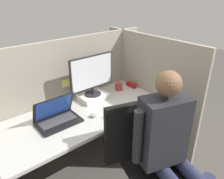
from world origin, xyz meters
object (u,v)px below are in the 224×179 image
person (170,145)px  carrot_toy (112,119)px  paper_box (93,96)px  coffee_mug (119,86)px  stapler (131,85)px  monitor (92,74)px  laptop (57,117)px  office_chair (147,160)px

person → carrot_toy: bearing=97.7°
paper_box → coffee_mug: size_ratio=3.46×
stapler → coffee_mug: 0.17m
monitor → laptop: bearing=-162.1°
monitor → carrot_toy: bearing=-104.8°
person → coffee_mug: bearing=68.3°
person → coffee_mug: person is taller
laptop → stapler: bearing=6.1°
laptop → person: (0.46, -0.87, 0.00)m
carrot_toy → monitor: bearing=75.2°
laptop → office_chair: 0.85m
paper_box → person: (-0.04, -1.03, 0.03)m
monitor → laptop: 0.58m
monitor → office_chair: (-0.10, -0.88, -0.47)m
carrot_toy → office_chair: office_chair is taller
office_chair → carrot_toy: bearing=93.5°
paper_box → carrot_toy: size_ratio=2.09×
monitor → coffee_mug: size_ratio=5.85×
stapler → person: size_ratio=0.10×
paper_box → carrot_toy: 0.47m
stapler → person: person is taller
paper_box → monitor: (-0.00, 0.00, 0.26)m
monitor → coffee_mug: bearing=-2.8°
stapler → coffee_mug: coffee_mug is taller
paper_box → laptop: size_ratio=0.79×
monitor → person: person is taller
carrot_toy → stapler: bearing=32.1°
carrot_toy → coffee_mug: coffee_mug is taller
stapler → carrot_toy: 0.77m
coffee_mug → stapler: bearing=-11.5°
carrot_toy → coffee_mug: size_ratio=1.65×
person → paper_box: bearing=87.5°
carrot_toy → laptop: bearing=142.0°
paper_box → carrot_toy: (-0.12, -0.46, -0.00)m
office_chair → person: 0.29m
coffee_mug → monitor: bearing=177.2°
paper_box → person: 1.03m
stapler → carrot_toy: bearing=-147.9°
stapler → office_chair: bearing=-127.2°
paper_box → laptop: (-0.50, -0.16, 0.02)m
coffee_mug → paper_box: bearing=177.7°
monitor → person: (-0.04, -1.03, -0.23)m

